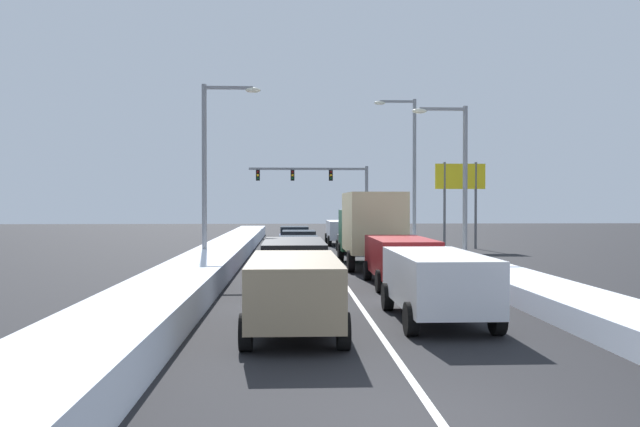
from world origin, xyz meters
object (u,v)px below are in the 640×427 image
object	(u,v)px
suv_silver_right_lane_fifth	(342,230)
street_lamp_right_near	(457,169)
suv_red_right_lane_second	(401,257)
suv_tan_center_lane_nearest	(294,288)
street_lamp_right_mid	(409,161)
roadside_sign_right	(460,186)
sedan_maroon_center_lane_third	(298,254)
sedan_gray_center_lane_fourth	(299,245)
sedan_charcoal_right_lane_fourth	(355,239)
street_lamp_left_mid	(212,158)
suv_white_right_lane_nearest	(437,280)
sedan_navy_center_lane_fifth	(294,239)
suv_black_center_lane_second	(294,261)
box_truck_right_lane_third	(370,225)
traffic_light_gantry	(325,183)

from	to	relation	value
suv_silver_right_lane_fifth	street_lamp_right_near	xyz separation A→B (m)	(4.31, -14.69, 3.52)
suv_red_right_lane_second	suv_tan_center_lane_nearest	size ratio (longest dim) A/B	1.00
street_lamp_right_mid	roadside_sign_right	bearing A→B (deg)	5.74
suv_red_right_lane_second	suv_silver_right_lane_fifth	world-z (taller)	same
suv_silver_right_lane_fifth	sedan_maroon_center_lane_third	bearing A→B (deg)	-100.25
street_lamp_right_near	roadside_sign_right	distance (m)	10.67
suv_tan_center_lane_nearest	sedan_gray_center_lane_fourth	distance (m)	18.62
sedan_charcoal_right_lane_fourth	sedan_maroon_center_lane_third	xyz separation A→B (m)	(-3.49, -11.10, 0.00)
sedan_gray_center_lane_fourth	street_lamp_left_mid	world-z (taller)	street_lamp_left_mid
suv_white_right_lane_nearest	street_lamp_left_mid	size ratio (longest dim) A/B	0.59
suv_red_right_lane_second	sedan_navy_center_lane_fifth	world-z (taller)	suv_red_right_lane_second
sedan_navy_center_lane_fifth	street_lamp_right_mid	size ratio (longest dim) A/B	0.48
sedan_gray_center_lane_fourth	street_lamp_right_mid	bearing A→B (deg)	47.25
suv_silver_right_lane_fifth	suv_black_center_lane_second	xyz separation A→B (m)	(-3.51, -24.15, 0.00)
suv_tan_center_lane_nearest	sedan_gray_center_lane_fourth	size ratio (longest dim) A/B	1.09
suv_tan_center_lane_nearest	roadside_sign_right	size ratio (longest dim) A/B	0.89
box_truck_right_lane_third	traffic_light_gantry	distance (m)	28.58
sedan_gray_center_lane_fourth	roadside_sign_right	xyz separation A→B (m)	(10.35, 7.94, 3.25)
sedan_charcoal_right_lane_fourth	traffic_light_gantry	world-z (taller)	traffic_light_gantry
suv_black_center_lane_second	street_lamp_left_mid	size ratio (longest dim) A/B	0.59
suv_white_right_lane_nearest	sedan_maroon_center_lane_third	world-z (taller)	suv_white_right_lane_nearest
suv_red_right_lane_second	suv_silver_right_lane_fifth	xyz separation A→B (m)	(-0.23, 22.79, 0.00)
suv_red_right_lane_second	street_lamp_right_mid	distance (m)	18.94
sedan_gray_center_lane_fourth	sedan_navy_center_lane_fifth	distance (m)	6.01
sedan_maroon_center_lane_third	box_truck_right_lane_third	bearing A→B (deg)	35.12
suv_tan_center_lane_nearest	street_lamp_left_mid	xyz separation A→B (m)	(-3.58, 15.33, 3.92)
suv_black_center_lane_second	sedan_navy_center_lane_fifth	size ratio (longest dim) A/B	1.09
suv_tan_center_lane_nearest	sedan_navy_center_lane_fifth	xyz separation A→B (m)	(0.20, 24.62, -0.25)
traffic_light_gantry	roadside_sign_right	bearing A→B (deg)	-65.79
traffic_light_gantry	sedan_gray_center_lane_fourth	bearing A→B (deg)	-96.15
street_lamp_left_mid	traffic_light_gantry	bearing A→B (deg)	76.76
traffic_light_gantry	street_lamp_right_near	distance (m)	27.72
box_truck_right_lane_third	street_lamp_right_near	distance (m)	5.15
suv_white_right_lane_nearest	street_lamp_left_mid	xyz separation A→B (m)	(-7.08, 14.03, 3.92)
box_truck_right_lane_third	traffic_light_gantry	size ratio (longest dim) A/B	0.68
suv_white_right_lane_nearest	street_lamp_left_mid	bearing A→B (deg)	116.77
box_truck_right_lane_third	street_lamp_left_mid	size ratio (longest dim) A/B	0.87
suv_red_right_lane_second	sedan_navy_center_lane_fifth	size ratio (longest dim) A/B	1.09
suv_red_right_lane_second	traffic_light_gantry	world-z (taller)	traffic_light_gantry
roadside_sign_right	suv_tan_center_lane_nearest	bearing A→B (deg)	-111.98
suv_white_right_lane_nearest	sedan_charcoal_right_lane_fourth	world-z (taller)	suv_white_right_lane_nearest
sedan_navy_center_lane_fifth	street_lamp_right_near	distance (m)	11.93
traffic_light_gantry	street_lamp_left_mid	world-z (taller)	street_lamp_left_mid
box_truck_right_lane_third	traffic_light_gantry	bearing A→B (deg)	91.06
box_truck_right_lane_third	sedan_charcoal_right_lane_fourth	world-z (taller)	box_truck_right_lane_third
street_lamp_right_mid	box_truck_right_lane_third	bearing A→B (deg)	-109.05
street_lamp_right_mid	sedan_maroon_center_lane_third	bearing A→B (deg)	-118.05
suv_tan_center_lane_nearest	suv_black_center_lane_second	xyz separation A→B (m)	(0.04, 6.84, 0.00)
suv_silver_right_lane_fifth	suv_tan_center_lane_nearest	size ratio (longest dim) A/B	1.00
suv_red_right_lane_second	sedan_gray_center_lane_fourth	bearing A→B (deg)	108.11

